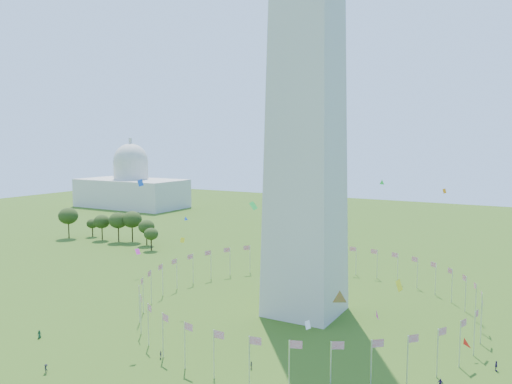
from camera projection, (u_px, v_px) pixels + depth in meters
flag_ring at (305, 295)px, 123.39m from camera, size 80.24×80.24×9.00m
capitol_building at (131, 172)px, 322.12m from camera, size 70.00×35.00×46.00m
kites_aloft at (297, 268)px, 95.24m from camera, size 121.42×68.45×31.90m
tree_line_west at (111, 228)px, 211.26m from camera, size 55.39×15.69×13.13m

